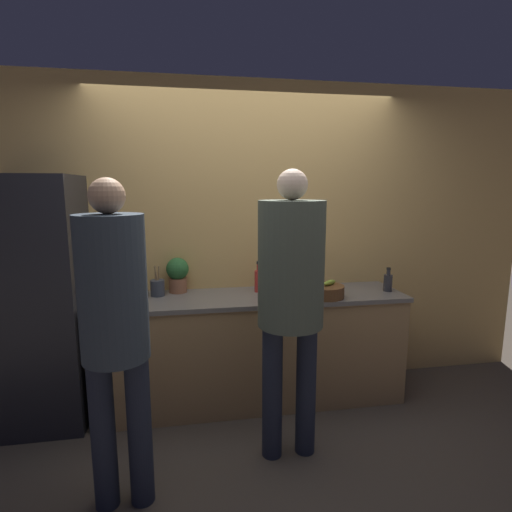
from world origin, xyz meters
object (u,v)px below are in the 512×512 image
object	(u,v)px
cup_black	(107,291)
utensil_crock	(158,287)
bottle_dark	(388,282)
person_left	(115,320)
person_center	(291,285)
fruit_bowl	(325,291)
refrigerator	(41,303)
bottle_red	(258,280)
potted_plant	(178,274)

from	to	relation	value
cup_black	utensil_crock	bearing A→B (deg)	-6.38
bottle_dark	person_left	bearing A→B (deg)	-155.51
person_left	person_center	size ratio (longest dim) A/B	0.97
fruit_bowl	refrigerator	bearing A→B (deg)	176.38
bottle_red	person_center	bearing A→B (deg)	-85.93
person_center	cup_black	bearing A→B (deg)	145.29
potted_plant	bottle_dark	bearing A→B (deg)	-8.69
person_left	bottle_dark	xyz separation A→B (m)	(2.00, 0.91, -0.10)
refrigerator	person_left	xyz separation A→B (m)	(0.68, -0.96, 0.15)
utensil_crock	bottle_dark	bearing A→B (deg)	-5.33
refrigerator	person_left	world-z (taller)	refrigerator
utensil_crock	bottle_dark	size ratio (longest dim) A/B	1.23
bottle_dark	fruit_bowl	bearing A→B (deg)	-171.33
potted_plant	fruit_bowl	bearing A→B (deg)	-17.11
person_left	utensil_crock	size ratio (longest dim) A/B	7.39
cup_black	potted_plant	bearing A→B (deg)	4.50
fruit_bowl	person_center	bearing A→B (deg)	-126.96
utensil_crock	potted_plant	size ratio (longest dim) A/B	0.85
utensil_crock	potted_plant	bearing A→B (deg)	29.07
refrigerator	person_center	world-z (taller)	person_center
person_left	potted_plant	size ratio (longest dim) A/B	6.26
refrigerator	bottle_red	world-z (taller)	refrigerator
person_center	potted_plant	world-z (taller)	person_center
cup_black	potted_plant	distance (m)	0.56
person_center	fruit_bowl	world-z (taller)	person_center
refrigerator	utensil_crock	xyz separation A→B (m)	(0.82, 0.13, 0.05)
refrigerator	cup_black	xyz separation A→B (m)	(0.42, 0.17, 0.02)
bottle_dark	bottle_red	xyz separation A→B (m)	(-1.06, 0.16, 0.02)
person_left	fruit_bowl	distance (m)	1.65
person_center	bottle_red	distance (m)	0.83
cup_black	bottle_red	bearing A→B (deg)	-2.84
person_left	utensil_crock	bearing A→B (deg)	82.82
fruit_bowl	bottle_red	xyz separation A→B (m)	(-0.48, 0.25, 0.05)
person_center	utensil_crock	world-z (taller)	person_center
person_center	bottle_dark	bearing A→B (deg)	33.13
person_left	bottle_red	distance (m)	1.43
utensil_crock	bottle_dark	world-z (taller)	utensil_crock
potted_plant	utensil_crock	bearing A→B (deg)	-150.93
fruit_bowl	bottle_red	bearing A→B (deg)	153.01
person_left	potted_plant	bearing A→B (deg)	75.94
bottle_red	utensil_crock	bearing A→B (deg)	178.89
person_center	bottle_red	xyz separation A→B (m)	(-0.06, 0.81, -0.15)
person_left	bottle_dark	distance (m)	2.20
person_left	bottle_red	size ratio (longest dim) A/B	7.04
fruit_bowl	potted_plant	size ratio (longest dim) A/B	1.05
cup_black	potted_plant	xyz separation A→B (m)	(0.55, 0.04, 0.11)
person_left	person_center	xyz separation A→B (m)	(1.00, 0.26, 0.08)
refrigerator	bottle_red	distance (m)	1.63
bottle_dark	potted_plant	distance (m)	1.73
bottle_dark	cup_black	bearing A→B (deg)	174.49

